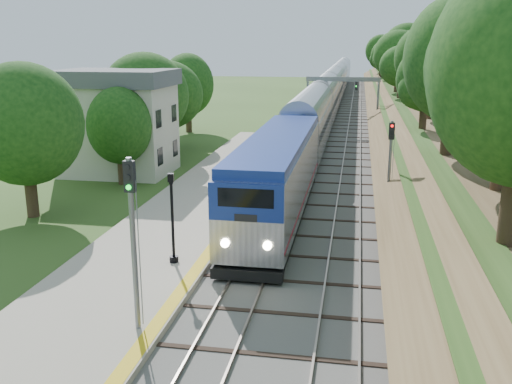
% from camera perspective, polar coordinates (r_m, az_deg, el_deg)
% --- Properties ---
extents(trackbed, '(9.50, 170.00, 0.28)m').
position_cam_1_polar(trackbed, '(72.18, 8.24, 6.68)').
color(trackbed, '#4C4944').
rests_on(trackbed, ground).
extents(platform, '(6.40, 68.00, 0.38)m').
position_cam_1_polar(platform, '(30.68, -8.55, -4.11)').
color(platform, '#A49A84').
rests_on(platform, ground).
extents(yellow_stripe, '(0.55, 68.00, 0.01)m').
position_cam_1_polar(yellow_stripe, '(29.85, -3.35, -4.11)').
color(yellow_stripe, gold).
rests_on(yellow_stripe, platform).
extents(embankment, '(10.64, 170.00, 11.70)m').
position_cam_1_polar(embankment, '(72.16, 15.00, 7.85)').
color(embankment, brown).
rests_on(embankment, ground).
extents(station_building, '(8.60, 6.60, 8.00)m').
position_cam_1_polar(station_building, '(45.70, -13.70, 6.89)').
color(station_building, beige).
rests_on(station_building, ground).
extents(signal_gantry, '(8.40, 0.38, 6.20)m').
position_cam_1_polar(signal_gantry, '(66.67, 8.64, 10.12)').
color(signal_gantry, slate).
rests_on(signal_gantry, ground).
extents(trees_behind_platform, '(7.82, 53.32, 7.21)m').
position_cam_1_polar(trees_behind_platform, '(36.08, -15.50, 5.47)').
color(trees_behind_platform, '#332316').
rests_on(trees_behind_platform, ground).
extents(train, '(3.18, 149.14, 4.68)m').
position_cam_1_polar(train, '(95.66, 7.62, 10.05)').
color(train, black).
rests_on(train, trackbed).
extents(lamppost_far, '(0.41, 0.41, 4.12)m').
position_cam_1_polar(lamppost_far, '(25.66, -8.34, -3.11)').
color(lamppost_far, black).
rests_on(lamppost_far, platform).
extents(signal_platform, '(0.35, 0.28, 6.05)m').
position_cam_1_polar(signal_platform, '(19.43, -12.25, -3.37)').
color(signal_platform, slate).
rests_on(signal_platform, platform).
extents(signal_farside, '(0.31, 0.25, 5.73)m').
position_cam_1_polar(signal_farside, '(32.63, 13.24, 3.05)').
color(signal_farside, slate).
rests_on(signal_farside, ground).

